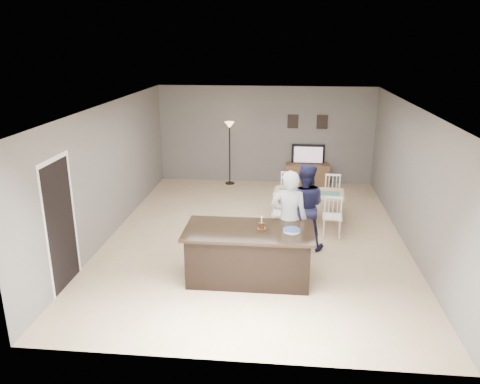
# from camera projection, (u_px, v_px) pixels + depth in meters

# --- Properties ---
(floor) EXTENTS (8.00, 8.00, 0.00)m
(floor) POSITION_uv_depth(u_px,v_px,m) (256.00, 236.00, 9.72)
(floor) COLOR tan
(floor) RESTS_ON ground
(room_shell) EXTENTS (8.00, 8.00, 8.00)m
(room_shell) POSITION_uv_depth(u_px,v_px,m) (257.00, 158.00, 9.20)
(room_shell) COLOR slate
(room_shell) RESTS_ON floor
(kitchen_island) EXTENTS (2.15, 1.10, 0.90)m
(kitchen_island) POSITION_uv_depth(u_px,v_px,m) (249.00, 254.00, 7.88)
(kitchen_island) COLOR black
(kitchen_island) RESTS_ON floor
(tv_console) EXTENTS (1.20, 0.40, 0.60)m
(tv_console) POSITION_uv_depth(u_px,v_px,m) (307.00, 174.00, 13.08)
(tv_console) COLOR brown
(tv_console) RESTS_ON floor
(television) EXTENTS (0.91, 0.12, 0.53)m
(television) POSITION_uv_depth(u_px,v_px,m) (308.00, 154.00, 12.97)
(television) COLOR black
(television) RESTS_ON tv_console
(tv_screen_glow) EXTENTS (0.78, 0.00, 0.78)m
(tv_screen_glow) POSITION_uv_depth(u_px,v_px,m) (308.00, 155.00, 12.90)
(tv_screen_glow) COLOR orange
(tv_screen_glow) RESTS_ON tv_console
(picture_frames) EXTENTS (1.10, 0.02, 0.38)m
(picture_frames) POSITION_uv_depth(u_px,v_px,m) (308.00, 122.00, 12.83)
(picture_frames) COLOR black
(picture_frames) RESTS_ON room_shell
(doorway) EXTENTS (0.00, 2.10, 2.65)m
(doorway) POSITION_uv_depth(u_px,v_px,m) (60.00, 214.00, 7.43)
(doorway) COLOR black
(doorway) RESTS_ON floor
(woman) EXTENTS (0.70, 0.51, 1.78)m
(woman) POSITION_uv_depth(u_px,v_px,m) (289.00, 219.00, 8.20)
(woman) COLOR #BBBCC0
(woman) RESTS_ON floor
(man) EXTENTS (0.86, 0.69, 1.70)m
(man) POSITION_uv_depth(u_px,v_px,m) (304.00, 207.00, 8.94)
(man) COLOR #1B1C3D
(man) RESTS_ON floor
(birthday_cake) EXTENTS (0.14, 0.14, 0.22)m
(birthday_cake) POSITION_uv_depth(u_px,v_px,m) (262.00, 226.00, 7.76)
(birthday_cake) COLOR gold
(birthday_cake) RESTS_ON kitchen_island
(plate_stack) EXTENTS (0.28, 0.28, 0.04)m
(plate_stack) POSITION_uv_depth(u_px,v_px,m) (292.00, 230.00, 7.64)
(plate_stack) COLOR white
(plate_stack) RESTS_ON kitchen_island
(dining_table) EXTENTS (1.58, 1.81, 0.92)m
(dining_table) POSITION_uv_depth(u_px,v_px,m) (309.00, 198.00, 10.27)
(dining_table) COLOR tan
(dining_table) RESTS_ON floor
(floor_lamp) EXTENTS (0.26, 0.26, 1.76)m
(floor_lamp) POSITION_uv_depth(u_px,v_px,m) (230.00, 136.00, 12.87)
(floor_lamp) COLOR black
(floor_lamp) RESTS_ON floor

